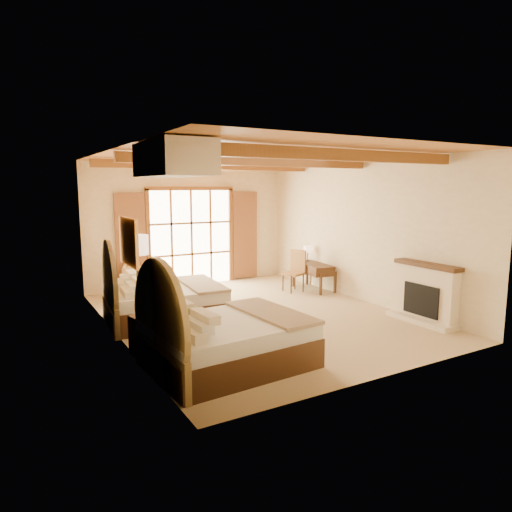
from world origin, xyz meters
TOP-DOWN VIEW (x-y plane):
  - floor at (0.00, 0.00)m, footprint 7.00×7.00m
  - wall_back at (0.00, 3.50)m, footprint 5.50×0.00m
  - wall_left at (-2.75, 0.00)m, footprint 0.00×7.00m
  - wall_right at (2.75, 0.00)m, footprint 0.00×7.00m
  - ceiling at (0.00, 0.00)m, footprint 7.00×7.00m
  - ceiling_beams at (0.00, 0.00)m, footprint 5.39×4.60m
  - french_doors at (0.00, 3.44)m, footprint 3.95×0.08m
  - fireplace at (2.60, -2.00)m, footprint 0.46×1.40m
  - painting at (-2.70, -0.75)m, footprint 0.06×0.95m
  - canopy_valance at (-2.40, -2.00)m, footprint 0.70×1.40m
  - bed_near at (-1.82, -2.07)m, footprint 2.33×1.82m
  - bed_far at (-1.87, 0.59)m, footprint 2.32×1.83m
  - nightstand at (-2.50, -1.05)m, footprint 0.61×0.61m
  - floor_lamp at (-2.50, -0.41)m, footprint 0.38×0.38m
  - armchair at (-1.52, 2.98)m, footprint 1.01×1.03m
  - ottoman at (-0.64, 1.96)m, footprint 0.60×0.60m
  - desk at (2.45, 1.34)m, footprint 0.73×1.32m
  - desk_chair at (1.90, 1.42)m, footprint 0.59×0.58m
  - desk_lamp at (2.54, 1.74)m, footprint 0.20×0.20m

SIDE VIEW (x-z plane):
  - floor at x=0.00m, z-range 0.00..0.00m
  - ottoman at x=-0.64m, z-range 0.00..0.42m
  - nightstand at x=-2.50m, z-range 0.00..0.62m
  - desk_chair at x=1.90m, z-range -0.20..0.84m
  - desk at x=2.45m, z-range 0.02..0.70m
  - armchair at x=-1.52m, z-range 0.00..0.75m
  - bed_far at x=-1.87m, z-range -0.28..1.15m
  - bed_near at x=-1.82m, z-range -0.29..1.18m
  - fireplace at x=2.60m, z-range -0.07..1.09m
  - desk_lamp at x=2.54m, z-range 0.78..1.17m
  - french_doors at x=0.00m, z-range -0.05..2.55m
  - floor_lamp at x=-2.50m, z-range 0.63..2.45m
  - wall_back at x=0.00m, z-range -1.15..4.35m
  - wall_left at x=-2.75m, z-range -1.90..5.10m
  - wall_right at x=2.75m, z-range -1.90..5.10m
  - painting at x=-2.70m, z-range 1.38..2.12m
  - canopy_valance at x=-2.40m, z-range 2.73..3.18m
  - ceiling_beams at x=0.00m, z-range 2.99..3.17m
  - ceiling at x=0.00m, z-range 3.20..3.20m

